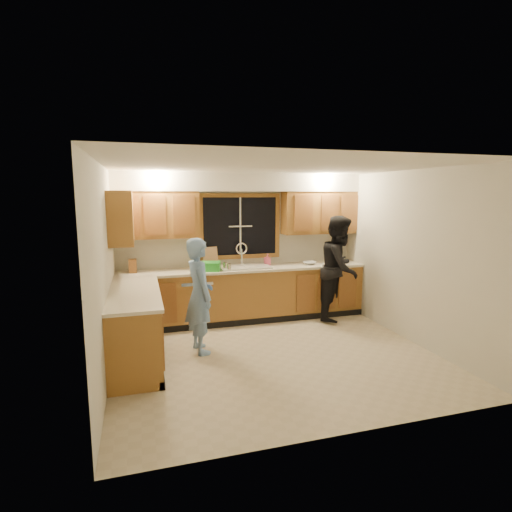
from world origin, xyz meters
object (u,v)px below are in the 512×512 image
(sink, at_px, (245,271))
(man, at_px, (199,296))
(dishwasher, at_px, (195,300))
(woman, at_px, (340,268))
(bowl, at_px, (309,263))
(knife_block, at_px, (133,266))
(dish_crate, at_px, (211,266))
(soap_bottle, at_px, (267,259))
(stove, at_px, (135,342))

(sink, distance_m, man, 1.52)
(dishwasher, height_order, man, man)
(woman, bearing_deg, bowl, 92.93)
(sink, height_order, knife_block, sink)
(knife_block, height_order, dish_crate, knife_block)
(woman, relative_size, soap_bottle, 8.90)
(dish_crate, xyz_separation_m, bowl, (1.77, 0.06, -0.04))
(stove, relative_size, soap_bottle, 4.45)
(woman, bearing_deg, stove, 155.81)
(woman, relative_size, knife_block, 8.15)
(knife_block, xyz_separation_m, bowl, (2.99, -0.09, -0.08))
(stove, distance_m, soap_bottle, 3.02)
(woman, xyz_separation_m, knife_block, (-3.40, 0.44, 0.13))
(stove, bearing_deg, soap_bottle, 40.77)
(soap_bottle, bearing_deg, knife_block, -178.20)
(man, bearing_deg, dishwasher, -14.31)
(knife_block, bearing_deg, sink, 0.48)
(stove, height_order, soap_bottle, soap_bottle)
(sink, xyz_separation_m, soap_bottle, (0.44, 0.11, 0.16))
(bowl, bearing_deg, man, -151.87)
(woman, bearing_deg, dishwasher, 123.97)
(sink, distance_m, woman, 1.64)
(bowl, bearing_deg, woman, -40.09)
(woman, distance_m, dish_crate, 2.21)
(bowl, bearing_deg, knife_block, 178.20)
(knife_block, xyz_separation_m, soap_bottle, (2.26, 0.07, -0.01))
(woman, relative_size, dish_crate, 5.97)
(soap_bottle, bearing_deg, sink, -166.00)
(dish_crate, bearing_deg, knife_block, 172.63)
(sink, height_order, man, man)
(stove, bearing_deg, man, 36.78)
(man, xyz_separation_m, woman, (2.53, 0.78, 0.11))
(dishwasher, distance_m, dish_crate, 0.64)
(dish_crate, distance_m, bowl, 1.77)
(dishwasher, relative_size, woman, 0.46)
(dish_crate, distance_m, soap_bottle, 1.07)
(dish_crate, bearing_deg, soap_bottle, 12.32)
(dishwasher, distance_m, woman, 2.51)
(sink, distance_m, dishwasher, 0.96)
(woman, relative_size, bowl, 8.07)
(soap_bottle, relative_size, bowl, 0.91)
(man, bearing_deg, woman, -82.41)
(dishwasher, distance_m, knife_block, 1.15)
(knife_block, bearing_deg, soap_bottle, 3.53)
(sink, xyz_separation_m, stove, (-1.80, -1.82, -0.41))
(woman, bearing_deg, sink, 118.78)
(dishwasher, distance_m, bowl, 2.09)
(soap_bottle, xyz_separation_m, bowl, (0.73, -0.17, -0.07))
(man, distance_m, soap_bottle, 1.92)
(woman, distance_m, knife_block, 3.43)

